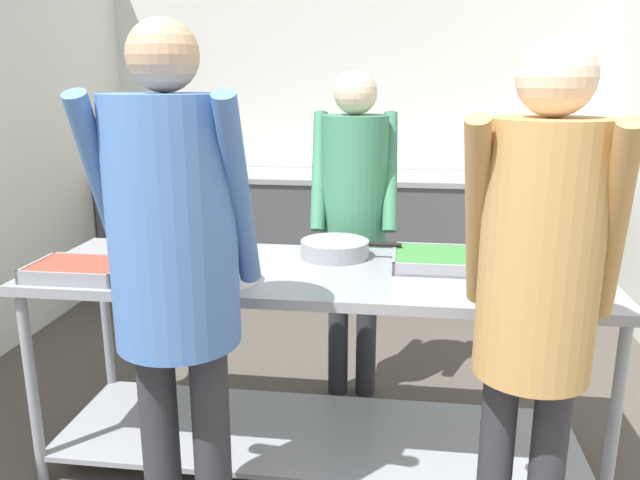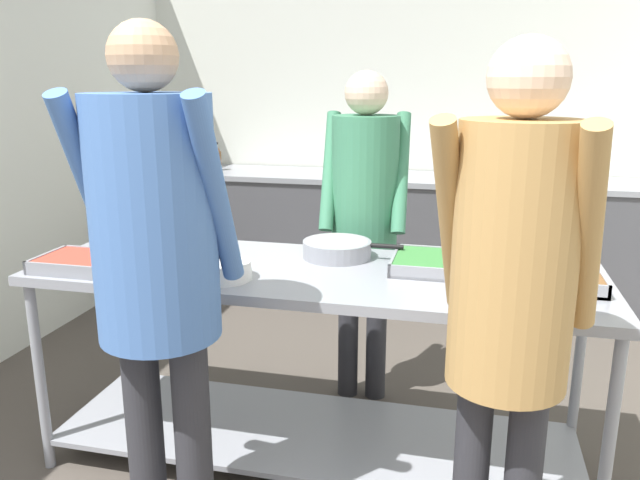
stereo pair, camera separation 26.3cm
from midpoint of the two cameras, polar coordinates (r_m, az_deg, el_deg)
name	(u,v)px [view 1 (the left image)]	position (r m, az deg, el deg)	size (l,w,h in m)	color
wall_rear	(352,119)	(5.19, 1.49, 11.01)	(4.06, 0.06, 2.65)	silver
back_counter	(347,232)	(4.96, 0.97, 0.75)	(3.90, 0.65, 0.92)	#4C4C51
serving_counter	(317,334)	(2.66, -3.15, -8.62)	(2.32, 0.75, 0.88)	gray
serving_tray_vegetables	(80,270)	(2.70, -23.74, -2.56)	(0.38, 0.28, 0.05)	gray
broccoli_bowl	(185,250)	(2.77, -14.89, -0.96)	(0.23, 0.23, 0.11)	silver
plate_stack	(228,273)	(2.44, -11.45, -3.03)	(0.23, 0.23, 0.07)	white
sauce_pan	(335,248)	(2.73, -1.35, -0.76)	(0.44, 0.30, 0.07)	gray
serving_tray_roast	(436,260)	(2.62, 7.79, -1.88)	(0.36, 0.34, 0.05)	gray
serving_tray_greens	(544,270)	(2.58, 17.11, -2.67)	(0.41, 0.32, 0.05)	gray
guest_serving_left	(538,279)	(1.83, 15.49, -3.49)	(0.49, 0.42, 1.75)	#2D2D33
guest_serving_right	(175,255)	(2.00, -16.85, -1.33)	(0.50, 0.39, 1.81)	#2D2D33
cook_behind_counter	(354,202)	(3.11, 0.71, 3.49)	(0.44, 0.34, 1.68)	#2D2D33
water_bottle	(183,159)	(5.13, -13.89, 7.17)	(0.08, 0.08, 0.23)	brown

